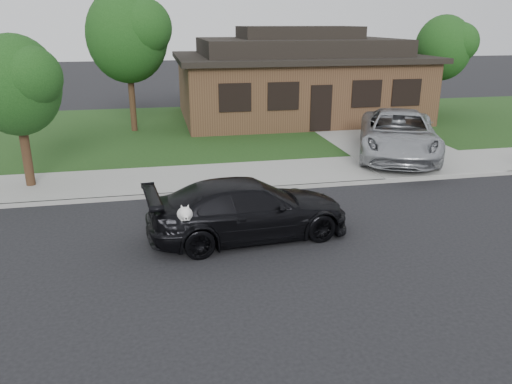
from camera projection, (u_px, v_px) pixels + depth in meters
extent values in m
plane|color=black|center=(307.00, 234.00, 12.40)|extent=(120.00, 120.00, 0.00)
cube|color=gray|center=(264.00, 175.00, 17.02)|extent=(60.00, 3.00, 0.12)
cube|color=gray|center=(274.00, 188.00, 15.63)|extent=(60.00, 0.12, 0.12)
cube|color=#193814|center=(229.00, 128.00, 24.43)|extent=(60.00, 13.00, 0.13)
cube|color=gray|center=(368.00, 136.00, 22.78)|extent=(4.50, 13.00, 0.14)
imported|color=black|center=(249.00, 209.00, 12.07)|extent=(5.11, 2.53, 1.43)
ellipsoid|color=white|center=(185.00, 214.00, 10.85)|extent=(0.34, 0.40, 0.30)
sphere|color=white|center=(185.00, 214.00, 10.61)|extent=(0.26, 0.26, 0.26)
cube|color=white|center=(186.00, 218.00, 10.51)|extent=(0.09, 0.12, 0.08)
sphere|color=black|center=(186.00, 219.00, 10.45)|extent=(0.04, 0.04, 0.04)
cone|color=white|center=(182.00, 207.00, 10.60)|extent=(0.11, 0.11, 0.14)
cone|color=white|center=(188.00, 207.00, 10.62)|extent=(0.11, 0.11, 0.14)
imported|color=#A5A7AC|center=(398.00, 134.00, 18.85)|extent=(4.96, 6.66, 1.68)
cube|color=navy|center=(378.00, 154.00, 17.85)|extent=(0.54, 0.54, 0.80)
cube|color=#071A51|center=(379.00, 142.00, 17.71)|extent=(0.59, 0.59, 0.09)
cylinder|color=black|center=(375.00, 165.00, 17.70)|extent=(0.06, 0.13, 0.12)
cylinder|color=black|center=(385.00, 164.00, 17.77)|extent=(0.06, 0.13, 0.12)
cube|color=#422B1C|center=(297.00, 88.00, 26.53)|extent=(12.00, 8.00, 3.00)
cube|color=black|center=(298.00, 57.00, 26.00)|extent=(12.60, 8.60, 0.25)
cube|color=black|center=(298.00, 46.00, 25.83)|extent=(10.00, 6.50, 0.80)
cube|color=black|center=(299.00, 32.00, 25.61)|extent=(6.00, 3.50, 0.60)
cube|color=black|center=(321.00, 108.00, 22.93)|extent=(1.00, 0.06, 2.10)
cube|color=black|center=(235.00, 98.00, 21.98)|extent=(1.30, 0.05, 1.10)
cube|color=black|center=(283.00, 96.00, 22.40)|extent=(1.30, 0.05, 1.10)
cube|color=black|center=(367.00, 94.00, 23.15)|extent=(1.30, 0.05, 1.10)
cube|color=black|center=(406.00, 93.00, 23.53)|extent=(1.30, 0.05, 1.10)
cylinder|color=#332114|center=(133.00, 104.00, 23.15)|extent=(0.28, 0.28, 2.48)
ellipsoid|color=#143811|center=(127.00, 36.00, 22.17)|extent=(3.60, 3.60, 4.14)
sphere|color=#26591E|center=(143.00, 27.00, 21.69)|extent=(2.52, 2.52, 2.52)
cylinder|color=#332114|center=(438.00, 95.00, 27.74)|extent=(0.28, 0.28, 2.03)
ellipsoid|color=#143811|center=(443.00, 48.00, 26.93)|extent=(3.00, 3.00, 3.45)
sphere|color=#26591E|center=(459.00, 42.00, 26.53)|extent=(2.10, 2.10, 2.10)
cylinder|color=#332114|center=(27.00, 157.00, 15.47)|extent=(0.28, 0.28, 1.80)
ellipsoid|color=#143811|center=(16.00, 85.00, 14.76)|extent=(2.60, 2.60, 2.99)
sphere|color=#26591E|center=(30.00, 77.00, 14.41)|extent=(1.82, 1.82, 1.82)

